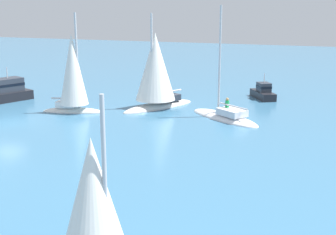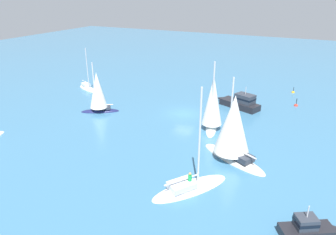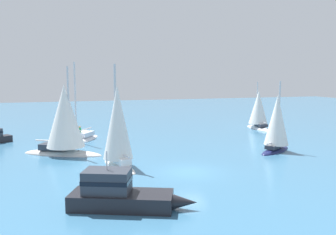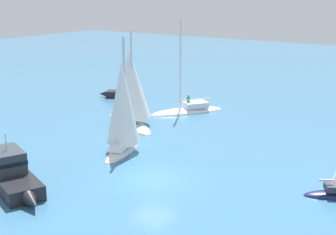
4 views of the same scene
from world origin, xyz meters
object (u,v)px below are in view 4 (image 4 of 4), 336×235
(ketch_1, at_px, (122,110))
(cabin_cruiser_1, at_px, (12,174))
(cabin_cruiser, at_px, (122,92))
(ketch, at_px, (188,110))
(sailboat, at_px, (130,91))

(ketch_1, xyz_separation_m, cabin_cruiser_1, (-8.72, 1.29, -2.27))
(cabin_cruiser, distance_m, ketch_1, 18.33)
(cabin_cruiser, xyz_separation_m, cabin_cruiser_1, (-22.65, -10.35, 0.24))
(ketch, height_order, cabin_cruiser, ketch)
(cabin_cruiser_1, bearing_deg, ketch_1, 103.44)
(cabin_cruiser, xyz_separation_m, ketch_1, (-13.93, -11.64, 2.50))
(cabin_cruiser, height_order, ketch_1, ketch_1)
(sailboat, bearing_deg, cabin_cruiser, 160.77)
(sailboat, bearing_deg, ketch_1, -27.71)
(sailboat, bearing_deg, cabin_cruiser_1, -51.68)
(ketch, bearing_deg, cabin_cruiser, -64.52)
(ketch_1, bearing_deg, sailboat, 19.70)
(ketch, distance_m, sailboat, 7.43)
(ketch_1, bearing_deg, cabin_cruiser_1, 156.57)
(cabin_cruiser, height_order, cabin_cruiser_1, cabin_cruiser_1)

